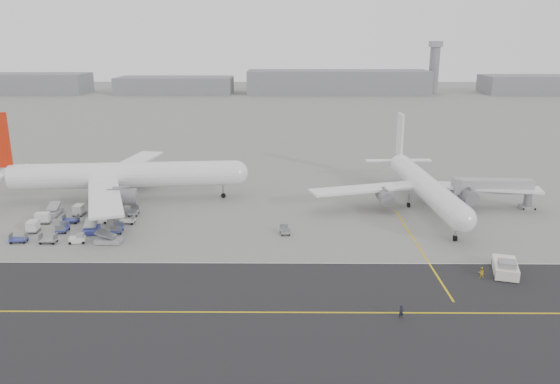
{
  "coord_description": "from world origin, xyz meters",
  "views": [
    {
      "loc": [
        7.34,
        -80.92,
        34.1
      ],
      "look_at": [
        6.61,
        12.0,
        7.5
      ],
      "focal_mm": 35.0,
      "sensor_mm": 36.0,
      "label": 1
    }
  ],
  "objects_px": {
    "airliner_b": "(424,185)",
    "pushback_tug": "(505,267)",
    "ground_crew_b": "(481,272)",
    "airliner_a": "(118,175)",
    "jet_bridge": "(494,187)",
    "ground_crew_a": "(401,312)",
    "control_tower": "(434,66)"
  },
  "relations": [
    {
      "from": "control_tower",
      "to": "airliner_b",
      "type": "distance_m",
      "value": 246.85
    },
    {
      "from": "airliner_a",
      "to": "ground_crew_b",
      "type": "height_order",
      "value": "airliner_a"
    },
    {
      "from": "control_tower",
      "to": "jet_bridge",
      "type": "bearing_deg",
      "value": -101.81
    },
    {
      "from": "jet_bridge",
      "to": "ground_crew_a",
      "type": "relative_size",
      "value": 9.23
    },
    {
      "from": "pushback_tug",
      "to": "ground_crew_a",
      "type": "bearing_deg",
      "value": -127.71
    },
    {
      "from": "jet_bridge",
      "to": "ground_crew_b",
      "type": "height_order",
      "value": "jet_bridge"
    },
    {
      "from": "airliner_a",
      "to": "ground_crew_b",
      "type": "bearing_deg",
      "value": -126.3
    },
    {
      "from": "pushback_tug",
      "to": "airliner_b",
      "type": "bearing_deg",
      "value": 113.28
    },
    {
      "from": "control_tower",
      "to": "airliner_b",
      "type": "relative_size",
      "value": 0.65
    },
    {
      "from": "ground_crew_a",
      "to": "ground_crew_b",
      "type": "bearing_deg",
      "value": 16.97
    },
    {
      "from": "pushback_tug",
      "to": "airliner_a",
      "type": "bearing_deg",
      "value": 167.01
    },
    {
      "from": "airliner_b",
      "to": "ground_crew_a",
      "type": "height_order",
      "value": "airliner_b"
    },
    {
      "from": "jet_bridge",
      "to": "ground_crew_b",
      "type": "relative_size",
      "value": 10.26
    },
    {
      "from": "jet_bridge",
      "to": "ground_crew_a",
      "type": "xyz_separation_m",
      "value": [
        -28.08,
        -45.85,
        -3.51
      ]
    },
    {
      "from": "jet_bridge",
      "to": "ground_crew_b",
      "type": "distance_m",
      "value": 36.63
    },
    {
      "from": "control_tower",
      "to": "airliner_b",
      "type": "xyz_separation_m",
      "value": [
        -64.06,
        -238.11,
        -11.46
      ]
    },
    {
      "from": "airliner_b",
      "to": "pushback_tug",
      "type": "relative_size",
      "value": 5.3
    },
    {
      "from": "airliner_b",
      "to": "pushback_tug",
      "type": "distance_m",
      "value": 33.27
    },
    {
      "from": "airliner_a",
      "to": "control_tower",
      "type": "bearing_deg",
      "value": -33.93
    },
    {
      "from": "ground_crew_b",
      "to": "control_tower",
      "type": "bearing_deg",
      "value": -101.3
    },
    {
      "from": "ground_crew_b",
      "to": "airliner_a",
      "type": "bearing_deg",
      "value": -29.26
    },
    {
      "from": "airliner_b",
      "to": "jet_bridge",
      "type": "height_order",
      "value": "airliner_b"
    },
    {
      "from": "ground_crew_a",
      "to": "jet_bridge",
      "type": "bearing_deg",
      "value": 34.96
    },
    {
      "from": "ground_crew_a",
      "to": "airliner_a",
      "type": "bearing_deg",
      "value": 110.95
    },
    {
      "from": "airliner_a",
      "to": "ground_crew_a",
      "type": "xyz_separation_m",
      "value": [
        50.14,
        -51.01,
        -4.63
      ]
    },
    {
      "from": "airliner_b",
      "to": "jet_bridge",
      "type": "bearing_deg",
      "value": -4.68
    },
    {
      "from": "ground_crew_a",
      "to": "ground_crew_b",
      "type": "height_order",
      "value": "ground_crew_a"
    },
    {
      "from": "pushback_tug",
      "to": "control_tower",
      "type": "bearing_deg",
      "value": 93.32
    },
    {
      "from": "pushback_tug",
      "to": "jet_bridge",
      "type": "distance_m",
      "value": 33.98
    },
    {
      "from": "airliner_a",
      "to": "airliner_b",
      "type": "relative_size",
      "value": 1.16
    },
    {
      "from": "ground_crew_b",
      "to": "jet_bridge",
      "type": "bearing_deg",
      "value": -110.5
    },
    {
      "from": "control_tower",
      "to": "pushback_tug",
      "type": "bearing_deg",
      "value": -102.43
    }
  ]
}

